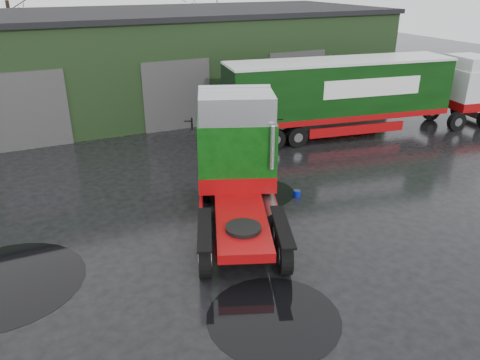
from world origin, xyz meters
name	(u,v)px	position (x,y,z in m)	size (l,w,h in m)	color
ground	(254,252)	(0.00, 0.00, 0.00)	(100.00, 100.00, 0.00)	black
warehouse	(148,60)	(2.00, 20.00, 3.16)	(32.40, 12.40, 6.30)	black
hero_tractor	(239,171)	(0.14, 1.44, 2.31)	(3.15, 7.43, 4.62)	#0A420C
lorry_right	(338,98)	(9.66, 9.00, 2.14)	(2.82, 16.31, 4.29)	silver
wash_bucket	(297,194)	(3.47, 3.01, 0.14)	(0.30, 0.30, 0.28)	#071499
tree_back_a	(12,26)	(-6.00, 30.00, 4.75)	(4.40, 4.40, 9.50)	black
tree_back_b	(205,30)	(10.00, 30.00, 3.75)	(4.40, 4.40, 7.50)	black
puddle_0	(274,318)	(-0.97, -3.12, 0.00)	(3.61, 3.61, 0.01)	black
puddle_1	(259,192)	(2.25, 4.04, 0.00)	(3.00, 3.00, 0.01)	black
puddle_2	(6,283)	(-7.44, 1.59, 0.00)	(4.57, 4.57, 0.01)	black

